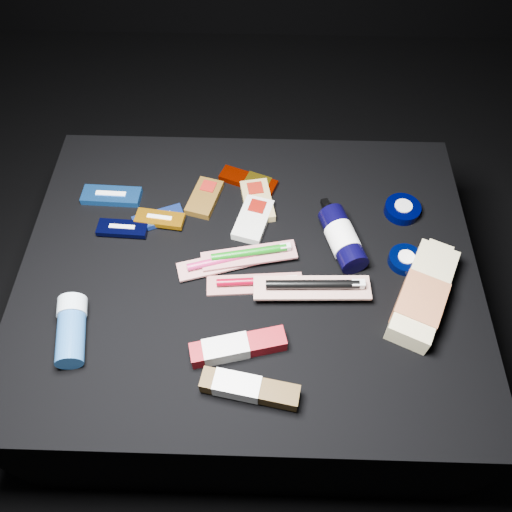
{
  "coord_description": "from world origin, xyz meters",
  "views": [
    {
      "loc": [
        0.03,
        -0.58,
        1.3
      ],
      "look_at": [
        0.01,
        0.01,
        0.42
      ],
      "focal_mm": 35.0,
      "sensor_mm": 36.0,
      "label": 1
    }
  ],
  "objects_px": {
    "bodywash_bottle": "(422,296)",
    "deodorant_stick": "(71,329)",
    "lotion_bottle": "(342,238)",
    "toothpaste_carton_red": "(234,348)"
  },
  "relations": [
    {
      "from": "lotion_bottle",
      "to": "toothpaste_carton_red",
      "type": "distance_m",
      "value": 0.34
    },
    {
      "from": "bodywash_bottle",
      "to": "toothpaste_carton_red",
      "type": "height_order",
      "value": "bodywash_bottle"
    },
    {
      "from": "bodywash_bottle",
      "to": "deodorant_stick",
      "type": "relative_size",
      "value": 1.74
    },
    {
      "from": "bodywash_bottle",
      "to": "deodorant_stick",
      "type": "xyz_separation_m",
      "value": [
        -0.69,
        -0.09,
        0.0
      ]
    },
    {
      "from": "bodywash_bottle",
      "to": "toothpaste_carton_red",
      "type": "relative_size",
      "value": 1.34
    },
    {
      "from": "bodywash_bottle",
      "to": "deodorant_stick",
      "type": "distance_m",
      "value": 0.69
    },
    {
      "from": "lotion_bottle",
      "to": "bodywash_bottle",
      "type": "distance_m",
      "value": 0.2
    },
    {
      "from": "deodorant_stick",
      "to": "bodywash_bottle",
      "type": "bearing_deg",
      "value": -2.52
    },
    {
      "from": "lotion_bottle",
      "to": "bodywash_bottle",
      "type": "bearing_deg",
      "value": -58.88
    },
    {
      "from": "bodywash_bottle",
      "to": "toothpaste_carton_red",
      "type": "distance_m",
      "value": 0.39
    }
  ]
}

